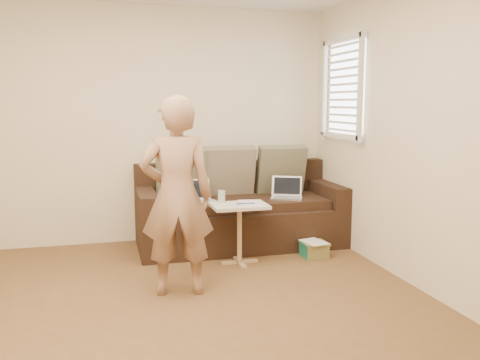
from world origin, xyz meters
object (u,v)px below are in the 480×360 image
at_px(laptop_silver, 287,199).
at_px(striped_box, 314,249).
at_px(drinking_glass, 222,197).
at_px(laptop_white, 200,203).
at_px(sofa, 240,207).
at_px(side_table, 239,234).
at_px(person, 177,196).

relative_size(laptop_silver, striped_box, 1.30).
relative_size(laptop_silver, drinking_glass, 2.74).
xyz_separation_m(laptop_white, drinking_glass, (0.14, -0.38, 0.12)).
bearing_deg(laptop_white, drinking_glass, -83.32).
bearing_deg(drinking_glass, sofa, 57.64).
distance_m(laptop_white, striped_box, 1.26).
bearing_deg(drinking_glass, striped_box, -7.58).
distance_m(laptop_silver, side_table, 0.83).
bearing_deg(drinking_glass, person, -125.70).
height_order(sofa, person, person).
distance_m(sofa, person, 1.58).
bearing_deg(side_table, laptop_white, 120.36).
bearing_deg(striped_box, drinking_glass, 172.42).
relative_size(person, side_table, 2.76).
relative_size(person, striped_box, 6.39).
height_order(laptop_white, striped_box, laptop_white).
distance_m(person, side_table, 1.07).
height_order(side_table, striped_box, side_table).
bearing_deg(laptop_silver, side_table, -119.06).
xyz_separation_m(sofa, person, (-0.86, -1.26, 0.38)).
bearing_deg(laptop_white, laptop_silver, -15.42).
height_order(person, side_table, person).
bearing_deg(drinking_glass, laptop_silver, 23.58).
distance_m(person, striped_box, 1.76).
height_order(sofa, drinking_glass, sofa).
bearing_deg(sofa, side_table, -105.40).
bearing_deg(side_table, person, -137.37).
distance_m(laptop_silver, person, 1.76).
relative_size(laptop_white, striped_box, 1.29).
distance_m(sofa, side_table, 0.66).
xyz_separation_m(laptop_white, striped_box, (1.07, -0.50, -0.44)).
xyz_separation_m(side_table, drinking_glass, (-0.15, 0.12, 0.35)).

